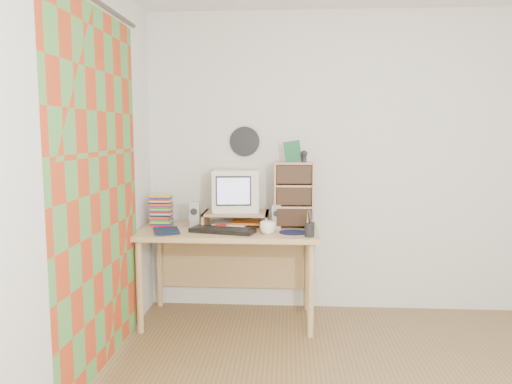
# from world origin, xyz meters

# --- Properties ---
(back_wall) EXTENTS (3.50, 0.00, 3.50)m
(back_wall) POSITION_xyz_m (0.00, 1.75, 1.25)
(back_wall) COLOR silver
(back_wall) RESTS_ON floor
(left_wall) EXTENTS (0.00, 3.50, 3.50)m
(left_wall) POSITION_xyz_m (-1.75, 0.00, 1.25)
(left_wall) COLOR silver
(left_wall) RESTS_ON floor
(curtain) EXTENTS (0.00, 2.20, 2.20)m
(curtain) POSITION_xyz_m (-1.71, 0.48, 1.15)
(curtain) COLOR #BF3C1B
(curtain) RESTS_ON left_wall
(wall_disc) EXTENTS (0.25, 0.02, 0.25)m
(wall_disc) POSITION_xyz_m (-0.93, 1.73, 1.43)
(wall_disc) COLOR black
(wall_disc) RESTS_ON back_wall
(desk) EXTENTS (1.40, 0.70, 0.75)m
(desk) POSITION_xyz_m (-1.03, 1.44, 0.62)
(desk) COLOR #D9B974
(desk) RESTS_ON floor
(monitor_riser) EXTENTS (0.52, 0.30, 0.12)m
(monitor_riser) POSITION_xyz_m (-0.98, 1.48, 0.84)
(monitor_riser) COLOR tan
(monitor_riser) RESTS_ON desk
(crt_monitor) EXTENTS (0.39, 0.39, 0.34)m
(crt_monitor) POSITION_xyz_m (-0.99, 1.53, 1.04)
(crt_monitor) COLOR silver
(crt_monitor) RESTS_ON monitor_riser
(speaker_left) EXTENTS (0.08, 0.08, 0.21)m
(speaker_left) POSITION_xyz_m (-1.30, 1.40, 0.86)
(speaker_left) COLOR #9F9FA3
(speaker_left) RESTS_ON desk
(speaker_right) EXTENTS (0.07, 0.07, 0.19)m
(speaker_right) POSITION_xyz_m (-0.65, 1.44, 0.84)
(speaker_right) COLOR #9F9FA3
(speaker_right) RESTS_ON desk
(keyboard) EXTENTS (0.52, 0.28, 0.03)m
(keyboard) POSITION_xyz_m (-1.06, 1.24, 0.77)
(keyboard) COLOR black
(keyboard) RESTS_ON desk
(dvd_stack) EXTENTS (0.17, 0.12, 0.24)m
(dvd_stack) POSITION_xyz_m (-1.59, 1.49, 0.87)
(dvd_stack) COLOR brown
(dvd_stack) RESTS_ON desk
(cd_rack) EXTENTS (0.32, 0.18, 0.52)m
(cd_rack) POSITION_xyz_m (-0.52, 1.48, 1.01)
(cd_rack) COLOR tan
(cd_rack) RESTS_ON desk
(mug) EXTENTS (0.12, 0.12, 0.09)m
(mug) POSITION_xyz_m (-0.71, 1.20, 0.80)
(mug) COLOR white
(mug) RESTS_ON desk
(diary) EXTENTS (0.27, 0.23, 0.05)m
(diary) POSITION_xyz_m (-1.57, 1.19, 0.77)
(diary) COLOR #0F1B39
(diary) RESTS_ON desk
(mousepad) EXTENTS (0.27, 0.27, 0.00)m
(mousepad) POSITION_xyz_m (-0.52, 1.26, 0.75)
(mousepad) COLOR #101237
(mousepad) RESTS_ON desk
(pen_cup) EXTENTS (0.08, 0.08, 0.15)m
(pen_cup) POSITION_xyz_m (-0.40, 1.13, 0.82)
(pen_cup) COLOR black
(pen_cup) RESTS_ON desk
(papers) EXTENTS (0.28, 0.22, 0.04)m
(papers) POSITION_xyz_m (-0.98, 1.50, 0.77)
(papers) COLOR white
(papers) RESTS_ON desk
(red_box) EXTENTS (0.09, 0.07, 0.04)m
(red_box) POSITION_xyz_m (-1.08, 1.32, 0.77)
(red_box) COLOR red
(red_box) RESTS_ON desk
(game_box) EXTENTS (0.13, 0.04, 0.17)m
(game_box) POSITION_xyz_m (-0.53, 1.49, 1.36)
(game_box) COLOR #1A5B35
(game_box) RESTS_ON cd_rack
(webcam) EXTENTS (0.06, 0.06, 0.09)m
(webcam) POSITION_xyz_m (-0.44, 1.44, 1.32)
(webcam) COLOR black
(webcam) RESTS_ON cd_rack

